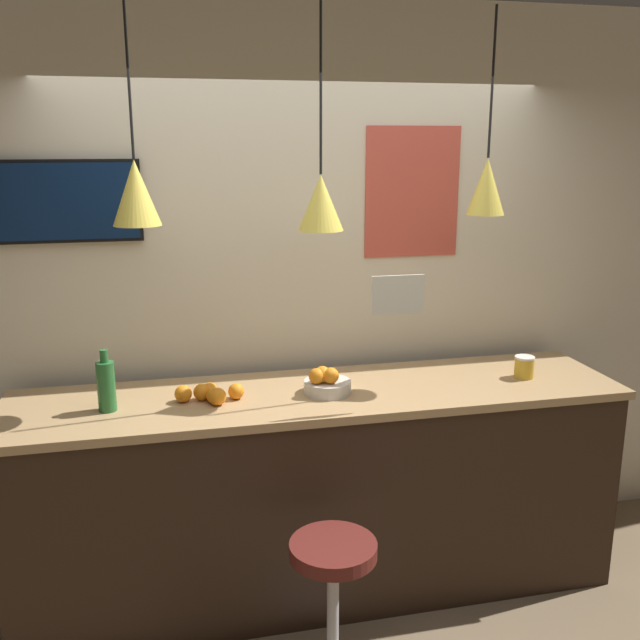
{
  "coord_description": "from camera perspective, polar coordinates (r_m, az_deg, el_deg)",
  "views": [
    {
      "loc": [
        -0.72,
        -2.44,
        2.22
      ],
      "look_at": [
        0.0,
        0.7,
        1.41
      ],
      "focal_mm": 40.0,
      "sensor_mm": 36.0,
      "label": 1
    }
  ],
  "objects": [
    {
      "name": "mounted_tv",
      "position": [
        3.58,
        -20.56,
        8.86
      ],
      "size": [
        0.8,
        0.04,
        0.39
      ],
      "color": "black"
    },
    {
      "name": "hanging_menu_board",
      "position": [
        3.1,
        6.24,
        2.03
      ],
      "size": [
        0.24,
        0.01,
        0.17
      ],
      "color": "white"
    },
    {
      "name": "spread_jar",
      "position": [
        3.73,
        16.02,
        -3.63
      ],
      "size": [
        0.1,
        0.1,
        0.11
      ],
      "color": "gold",
      "rests_on": "service_counter"
    },
    {
      "name": "back_wall",
      "position": [
        3.74,
        -1.58,
        2.33
      ],
      "size": [
        8.0,
        0.06,
        2.9
      ],
      "color": "beige",
      "rests_on": "ground_plane"
    },
    {
      "name": "pendant_lamp_right",
      "position": [
        3.47,
        13.19,
        10.43
      ],
      "size": [
        0.18,
        0.18,
        0.92
      ],
      "color": "black"
    },
    {
      "name": "juice_bottle",
      "position": [
        3.28,
        -16.73,
        -5.0
      ],
      "size": [
        0.08,
        0.08,
        0.28
      ],
      "color": "#286B33",
      "rests_on": "service_counter"
    },
    {
      "name": "pendant_lamp_middle",
      "position": [
        3.21,
        0.06,
        9.44
      ],
      "size": [
        0.2,
        0.2,
        0.98
      ],
      "color": "black"
    },
    {
      "name": "fruit_bowl",
      "position": [
        3.36,
        0.5,
        -5.09
      ],
      "size": [
        0.22,
        0.22,
        0.14
      ],
      "color": "beige",
      "rests_on": "service_counter"
    },
    {
      "name": "service_counter",
      "position": [
        3.63,
        0.0,
        -13.54
      ],
      "size": [
        2.93,
        0.7,
        1.06
      ],
      "color": "black",
      "rests_on": "ground_plane"
    },
    {
      "name": "orange_pile",
      "position": [
        3.31,
        -8.77,
        -5.84
      ],
      "size": [
        0.32,
        0.17,
        0.08
      ],
      "color": "orange",
      "rests_on": "service_counter"
    },
    {
      "name": "wall_poster",
      "position": [
        3.8,
        7.4,
        10.1
      ],
      "size": [
        0.51,
        0.01,
        0.67
      ],
      "color": "#C64C3D"
    },
    {
      "name": "bar_stool",
      "position": [
        3.11,
        1.05,
        -20.76
      ],
      "size": [
        0.4,
        0.4,
        0.65
      ],
      "color": "#B7B7BC",
      "rests_on": "ground_plane"
    },
    {
      "name": "pendant_lamp_left",
      "position": [
        3.13,
        -14.53,
        9.88
      ],
      "size": [
        0.2,
        0.2,
        0.93
      ],
      "color": "black"
    }
  ]
}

